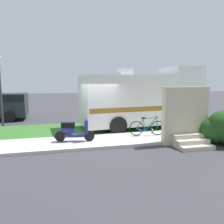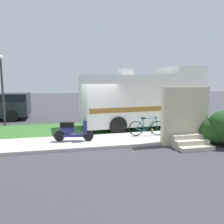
{
  "view_description": "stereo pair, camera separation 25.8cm",
  "coord_description": "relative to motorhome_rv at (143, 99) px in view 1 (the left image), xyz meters",
  "views": [
    {
      "loc": [
        -1.6,
        -10.31,
        2.63
      ],
      "look_at": [
        1.01,
        0.3,
        1.1
      ],
      "focal_mm": 35.36,
      "sensor_mm": 36.0,
      "label": 1
    },
    {
      "loc": [
        -1.35,
        -10.36,
        2.63
      ],
      "look_at": [
        1.01,
        0.3,
        1.1
      ],
      "focal_mm": 35.36,
      "sensor_mm": 36.0,
      "label": 2
    }
  ],
  "objects": [
    {
      "name": "sidewalk",
      "position": [
        -3.1,
        -2.56,
        -1.58
      ],
      "size": [
        24.0,
        2.0,
        0.12
      ],
      "color": "beige",
      "rests_on": "ground"
    },
    {
      "name": "bottle_green",
      "position": [
        -0.32,
        -2.04,
        -1.4
      ],
      "size": [
        0.08,
        0.08,
        0.28
      ],
      "color": "#B2B2B7",
      "rests_on": "ground"
    },
    {
      "name": "grass_strip",
      "position": [
        -3.1,
        0.14,
        -1.6
      ],
      "size": [
        24.0,
        3.4,
        0.08
      ],
      "color": "#336628",
      "rests_on": "ground"
    },
    {
      "name": "porch_steps",
      "position": [
        0.47,
        -3.65,
        -0.67
      ],
      "size": [
        2.0,
        1.26,
        2.4
      ],
      "color": "#BCB29E",
      "rests_on": "ground"
    },
    {
      "name": "street_lamp_post",
      "position": [
        -7.89,
        2.24,
        0.87
      ],
      "size": [
        0.28,
        0.28,
        4.13
      ],
      "color": "#333338",
      "rests_on": "ground"
    },
    {
      "name": "scooter",
      "position": [
        -4.12,
        -2.49,
        -1.06
      ],
      "size": [
        1.65,
        0.59,
        0.97
      ],
      "color": "black",
      "rests_on": "ground"
    },
    {
      "name": "bicycle",
      "position": [
        -0.69,
        -2.27,
        -1.14
      ],
      "size": [
        1.68,
        0.52,
        0.89
      ],
      "color": "black",
      "rests_on": "ground"
    },
    {
      "name": "motorhome_rv",
      "position": [
        0.0,
        0.0,
        0.0
      ],
      "size": [
        6.93,
        3.03,
        3.44
      ],
      "color": "silver",
      "rests_on": "ground"
    },
    {
      "name": "ground_plane",
      "position": [
        -3.1,
        -1.36,
        -1.64
      ],
      "size": [
        80.0,
        80.0,
        0.0
      ],
      "primitive_type": "plane",
      "color": "#38383D"
    }
  ]
}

